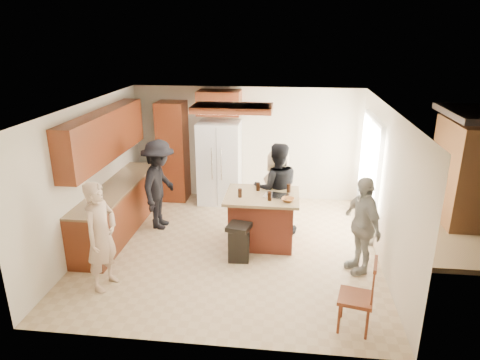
# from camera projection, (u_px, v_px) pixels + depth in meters

# --- Properties ---
(room_shell) EXTENTS (8.00, 5.20, 5.00)m
(room_shell) POSITION_uv_depth(u_px,v_px,m) (464.00, 180.00, 8.35)
(room_shell) COLOR tan
(room_shell) RESTS_ON ground
(person_front_left) EXTENTS (0.57, 0.69, 1.65)m
(person_front_left) POSITION_uv_depth(u_px,v_px,m) (101.00, 236.00, 6.18)
(person_front_left) COLOR tan
(person_front_left) RESTS_ON ground
(person_behind_left) EXTENTS (0.92, 0.65, 1.74)m
(person_behind_left) POSITION_uv_depth(u_px,v_px,m) (276.00, 189.00, 7.90)
(person_behind_left) COLOR black
(person_behind_left) RESTS_ON ground
(person_behind_right) EXTENTS (0.91, 0.90, 1.59)m
(person_behind_right) POSITION_uv_depth(u_px,v_px,m) (278.00, 190.00, 8.05)
(person_behind_right) COLOR tan
(person_behind_right) RESTS_ON ground
(person_side_right) EXTENTS (0.78, 1.03, 1.57)m
(person_side_right) POSITION_uv_depth(u_px,v_px,m) (362.00, 225.00, 6.62)
(person_side_right) COLOR #9B9A93
(person_side_right) RESTS_ON ground
(person_counter) EXTENTS (0.61, 1.16, 1.74)m
(person_counter) POSITION_uv_depth(u_px,v_px,m) (159.00, 185.00, 8.10)
(person_counter) COLOR black
(person_counter) RESTS_ON ground
(left_cabinetry) EXTENTS (0.64, 3.00, 2.30)m
(left_cabinetry) POSITION_uv_depth(u_px,v_px,m) (114.00, 184.00, 7.88)
(left_cabinetry) COLOR maroon
(left_cabinetry) RESTS_ON ground
(back_wall_units) EXTENTS (1.80, 0.60, 2.45)m
(back_wall_units) POSITION_uv_depth(u_px,v_px,m) (184.00, 140.00, 9.32)
(back_wall_units) COLOR maroon
(back_wall_units) RESTS_ON ground
(refrigerator) EXTENTS (0.90, 0.76, 1.80)m
(refrigerator) POSITION_uv_depth(u_px,v_px,m) (220.00, 163.00, 9.32)
(refrigerator) COLOR white
(refrigerator) RESTS_ON ground
(kitchen_island) EXTENTS (1.28, 1.03, 0.93)m
(kitchen_island) POSITION_uv_depth(u_px,v_px,m) (262.00, 219.00, 7.59)
(kitchen_island) COLOR #953B26
(kitchen_island) RESTS_ON ground
(island_items) EXTENTS (0.98, 0.61, 0.15)m
(island_items) POSITION_uv_depth(u_px,v_px,m) (275.00, 195.00, 7.31)
(island_items) COLOR silver
(island_items) RESTS_ON kitchen_island
(trash_bin) EXTENTS (0.43, 0.43, 0.63)m
(trash_bin) POSITION_uv_depth(u_px,v_px,m) (239.00, 242.00, 7.09)
(trash_bin) COLOR black
(trash_bin) RESTS_ON ground
(spindle_chair) EXTENTS (0.50, 0.50, 0.99)m
(spindle_chair) POSITION_uv_depth(u_px,v_px,m) (357.00, 298.00, 5.38)
(spindle_chair) COLOR maroon
(spindle_chair) RESTS_ON ground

